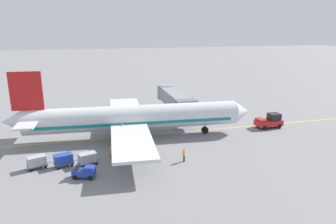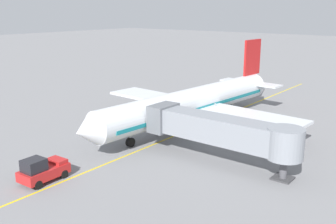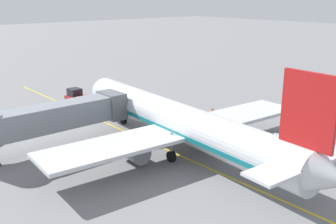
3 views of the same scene
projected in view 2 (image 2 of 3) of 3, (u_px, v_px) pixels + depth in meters
ground_plane at (194, 128)px, 52.00m from camera, size 400.00×400.00×0.00m
gate_lead_in_line at (194, 128)px, 52.00m from camera, size 0.24×80.00×0.01m
parked_airliner at (193, 102)px, 52.23m from camera, size 30.29×37.35×10.63m
jet_bridge at (220, 130)px, 39.45m from camera, size 16.81×3.50×4.98m
pushback_tractor at (42, 170)px, 35.55m from camera, size 2.38×4.49×2.40m
baggage_tug_lead at (160, 99)px, 65.38m from camera, size 1.95×2.75×1.62m
baggage_cart_front at (175, 101)px, 63.03m from camera, size 1.92×2.97×1.58m
baggage_cart_second_in_train at (187, 98)px, 65.00m from camera, size 1.92×2.97×1.58m
baggage_cart_third_in_train at (198, 95)px, 67.24m from camera, size 1.92×2.97×1.58m
ground_crew_wing_walker at (113, 114)px, 55.16m from camera, size 0.61×0.54×1.69m
ground_crew_loader at (169, 105)px, 60.06m from camera, size 0.73×0.30×1.69m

